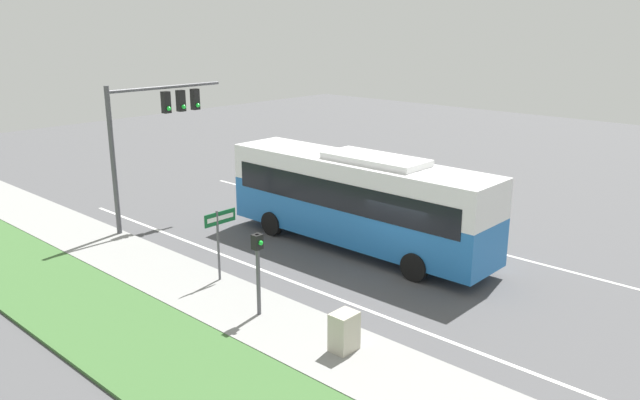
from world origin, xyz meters
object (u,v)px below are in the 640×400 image
Objects in this scene: street_sign at (219,232)px; utility_cabinet at (344,332)px; signal_gantry at (152,123)px; bus at (357,196)px; pedestrian_signal at (258,261)px.

utility_cabinet is at bearing -97.57° from street_sign.
street_sign is (-2.10, -6.81, -2.66)m from signal_gantry.
street_sign is (-5.64, 1.21, -0.28)m from bus.
pedestrian_signal reaches higher than street_sign.
bus is 1.85× the size of signal_gantry.
street_sign is (0.91, 2.90, -0.02)m from pedestrian_signal.
utility_cabinet is (-0.81, -6.09, -1.13)m from street_sign.
signal_gantry is at bearing 113.80° from bus.
utility_cabinet is at bearing -88.25° from pedestrian_signal.
utility_cabinet is (0.10, -3.20, -1.15)m from pedestrian_signal.
pedestrian_signal is 1.03× the size of street_sign.
street_sign is 6.25m from utility_cabinet.
signal_gantry is at bearing 72.85° from street_sign.
signal_gantry is at bearing 72.77° from pedestrian_signal.
signal_gantry is 5.77× the size of utility_cabinet.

